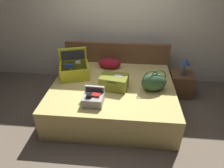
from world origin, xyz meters
name	(u,v)px	position (x,y,z in m)	size (l,w,h in m)	color
ground_plane	(111,124)	(0.00, 0.00, 0.00)	(12.00, 12.00, 0.00)	#6B5B4C
back_wall	(118,21)	(0.00, 1.65, 1.30)	(8.00, 0.10, 2.60)	beige
bed	(113,97)	(0.00, 0.40, 0.27)	(2.09, 1.74, 0.53)	tan
headboard	(117,65)	(0.00, 1.31, 0.48)	(2.13, 0.08, 0.96)	brown
hard_case_large	(74,68)	(-0.73, 0.68, 0.67)	(0.64, 0.64, 0.46)	gold
hard_case_medium	(114,82)	(0.03, 0.32, 0.65)	(0.49, 0.38, 0.23)	olive
hard_case_small	(93,99)	(-0.24, -0.15, 0.62)	(0.31, 0.29, 0.23)	gray
duffel_bag	(154,82)	(0.68, 0.31, 0.68)	(0.48, 0.37, 0.36)	#2D4C2D
pillow_near_headboard	(109,63)	(-0.13, 1.06, 0.62)	(0.45, 0.30, 0.19)	maroon
nightstand	(181,84)	(1.33, 1.02, 0.23)	(0.44, 0.40, 0.47)	brown
table_lamp	(186,62)	(1.33, 1.02, 0.73)	(0.18, 0.18, 0.35)	#3F3833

